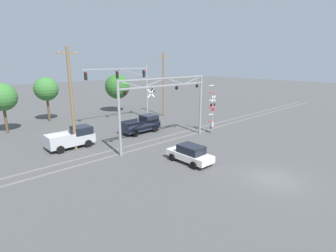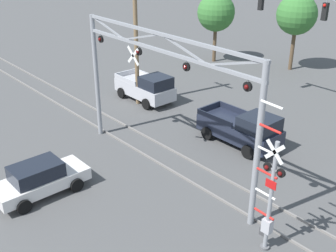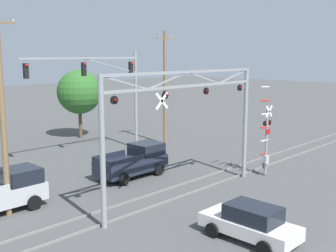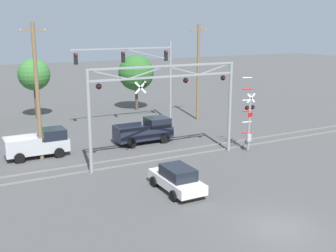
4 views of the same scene
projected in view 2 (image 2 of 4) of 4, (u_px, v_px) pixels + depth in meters
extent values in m
cube|color=gray|center=(166.00, 167.00, 21.39)|extent=(80.00, 0.08, 0.10)
cube|color=gray|center=(187.00, 158.00, 22.25)|extent=(80.00, 0.08, 0.10)
cylinder|color=gray|center=(97.00, 78.00, 23.57)|extent=(0.25, 0.25, 6.96)
cylinder|color=gray|center=(258.00, 149.00, 15.95)|extent=(0.25, 0.25, 6.96)
cube|color=gray|center=(161.00, 51.00, 18.62)|extent=(11.48, 0.14, 0.14)
cube|color=gray|center=(161.00, 34.00, 18.31)|extent=(11.48, 0.14, 0.14)
cube|color=gray|center=(107.00, 27.00, 21.32)|extent=(2.83, 0.08, 0.82)
cube|color=gray|center=(141.00, 37.00, 19.42)|extent=(2.83, 0.08, 0.82)
cube|color=gray|center=(183.00, 49.00, 17.51)|extent=(2.83, 0.08, 0.82)
cube|color=gray|center=(235.00, 63.00, 15.61)|extent=(2.83, 0.08, 0.82)
cylinder|color=black|center=(101.00, 39.00, 22.09)|extent=(0.38, 0.10, 0.38)
sphere|color=#590C0C|center=(100.00, 39.00, 22.05)|extent=(0.18, 0.18, 0.18)
cylinder|color=gray|center=(101.00, 35.00, 21.99)|extent=(0.04, 0.04, 0.10)
cylinder|color=black|center=(139.00, 51.00, 19.88)|extent=(0.38, 0.10, 0.38)
sphere|color=#590C0C|center=(138.00, 52.00, 19.84)|extent=(0.18, 0.18, 0.18)
cylinder|color=gray|center=(139.00, 46.00, 19.78)|extent=(0.04, 0.04, 0.10)
cylinder|color=black|center=(186.00, 67.00, 17.67)|extent=(0.38, 0.10, 0.38)
sphere|color=#590C0C|center=(185.00, 67.00, 17.63)|extent=(0.18, 0.18, 0.18)
cylinder|color=gray|center=(187.00, 61.00, 17.57)|extent=(0.04, 0.04, 0.10)
cylinder|color=black|center=(248.00, 87.00, 15.46)|extent=(0.38, 0.10, 0.38)
sphere|color=#590C0C|center=(246.00, 87.00, 15.42)|extent=(0.18, 0.18, 0.18)
cylinder|color=gray|center=(248.00, 80.00, 15.36)|extent=(0.04, 0.04, 0.10)
cube|color=white|center=(133.00, 56.00, 20.16)|extent=(0.88, 0.03, 0.88)
cube|color=white|center=(133.00, 56.00, 20.16)|extent=(0.88, 0.03, 0.88)
cylinder|color=black|center=(133.00, 56.00, 20.14)|extent=(0.04, 0.04, 0.02)
cylinder|color=gray|center=(271.00, 198.00, 15.09)|extent=(0.16, 0.16, 4.57)
cylinder|color=#59595B|center=(265.00, 247.00, 16.04)|extent=(0.35, 0.35, 0.10)
cube|color=white|center=(275.00, 152.00, 14.20)|extent=(0.78, 0.03, 0.78)
cube|color=white|center=(275.00, 152.00, 14.20)|extent=(0.78, 0.03, 0.78)
cylinder|color=black|center=(274.00, 152.00, 14.19)|extent=(0.04, 0.04, 0.02)
cylinder|color=black|center=(268.00, 167.00, 14.78)|extent=(0.32, 0.09, 0.32)
sphere|color=#590C0C|center=(267.00, 167.00, 14.74)|extent=(0.16, 0.16, 0.16)
cylinder|color=black|center=(281.00, 173.00, 14.40)|extent=(0.32, 0.09, 0.32)
sphere|color=#590C0C|center=(280.00, 174.00, 14.36)|extent=(0.16, 0.16, 0.16)
cube|color=gray|center=(274.00, 170.00, 14.59)|extent=(0.64, 0.06, 0.06)
cube|color=red|center=(271.00, 184.00, 14.76)|extent=(0.44, 0.02, 0.32)
cube|color=#B2B2B7|center=(267.00, 226.00, 15.62)|extent=(0.36, 0.28, 0.56)
cylinder|color=red|center=(264.00, 214.00, 15.57)|extent=(0.87, 0.09, 0.13)
cylinder|color=white|center=(265.00, 194.00, 15.23)|extent=(0.87, 0.09, 0.13)
cylinder|color=red|center=(267.00, 173.00, 14.89)|extent=(0.87, 0.09, 0.13)
cylinder|color=white|center=(269.00, 151.00, 14.55)|extent=(0.87, 0.09, 0.13)
cylinder|color=red|center=(270.00, 129.00, 14.21)|extent=(0.87, 0.09, 0.13)
cylinder|color=white|center=(272.00, 105.00, 13.86)|extent=(0.87, 0.09, 0.13)
cube|color=#3F3F42|center=(263.00, 231.00, 15.88)|extent=(0.24, 0.12, 0.36)
cube|color=black|center=(261.00, 2.00, 27.24)|extent=(0.30, 0.26, 1.00)
cylinder|color=gray|center=(327.00, 0.00, 23.89)|extent=(0.04, 0.04, 0.30)
cube|color=black|center=(325.00, 12.00, 24.16)|extent=(0.30, 0.26, 1.00)
sphere|color=red|center=(325.00, 5.00, 23.91)|extent=(0.18, 0.18, 0.18)
cube|color=#1E2333|center=(239.00, 130.00, 23.61)|extent=(4.80, 1.95, 0.89)
cube|color=black|center=(259.00, 124.00, 22.35)|extent=(1.85, 1.79, 0.77)
cube|color=#1E2333|center=(215.00, 119.00, 23.48)|extent=(2.56, 0.08, 0.35)
cube|color=#1E2333|center=(236.00, 110.00, 24.60)|extent=(2.56, 0.08, 0.35)
cube|color=#1E2333|center=(209.00, 107.00, 24.94)|extent=(0.10, 1.87, 0.35)
cylinder|color=black|center=(248.00, 152.00, 22.20)|extent=(0.76, 0.24, 0.76)
cylinder|color=black|center=(271.00, 141.00, 23.38)|extent=(0.76, 0.24, 0.76)
cylinder|color=black|center=(207.00, 133.00, 24.22)|extent=(0.76, 0.24, 0.76)
cylinder|color=black|center=(230.00, 124.00, 25.40)|extent=(0.76, 0.24, 0.76)
cube|color=#B7B7BC|center=(145.00, 89.00, 29.60)|extent=(4.58, 1.95, 0.89)
cube|color=black|center=(156.00, 82.00, 28.39)|extent=(1.76, 1.79, 0.77)
cube|color=#B7B7BC|center=(125.00, 80.00, 29.45)|extent=(2.42, 0.08, 0.35)
cube|color=#B7B7BC|center=(146.00, 75.00, 30.56)|extent=(2.42, 0.08, 0.35)
cube|color=#B7B7BC|center=(125.00, 73.00, 30.86)|extent=(0.10, 1.87, 0.35)
cylinder|color=black|center=(146.00, 104.00, 28.24)|extent=(0.76, 0.24, 0.76)
cylinder|color=black|center=(168.00, 97.00, 29.42)|extent=(0.76, 0.24, 0.76)
cylinder|color=black|center=(122.00, 93.00, 30.17)|extent=(0.76, 0.24, 0.76)
cylinder|color=black|center=(143.00, 87.00, 31.35)|extent=(0.76, 0.24, 0.76)
cube|color=silver|center=(41.00, 182.00, 19.16)|extent=(1.73, 4.23, 0.57)
cube|color=black|center=(36.00, 171.00, 18.79)|extent=(1.47, 2.20, 0.67)
cylinder|color=black|center=(58.00, 170.00, 20.63)|extent=(0.24, 0.64, 0.64)
cylinder|color=black|center=(76.00, 185.00, 19.44)|extent=(0.24, 0.64, 0.64)
cylinder|color=black|center=(7.00, 189.00, 19.11)|extent=(0.24, 0.64, 0.64)
cylinder|color=black|center=(24.00, 207.00, 17.92)|extent=(0.24, 0.64, 0.64)
cylinder|color=brown|center=(136.00, 33.00, 27.27)|extent=(0.28, 0.28, 9.86)
cylinder|color=brown|center=(292.00, 49.00, 35.70)|extent=(0.32, 0.32, 3.51)
sphere|color=#387533|center=(297.00, 14.00, 34.46)|extent=(3.33, 3.33, 3.33)
cylinder|color=brown|center=(215.00, 44.00, 38.01)|extent=(0.32, 0.32, 3.24)
sphere|color=#387533|center=(216.00, 12.00, 36.83)|extent=(3.29, 3.29, 3.29)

